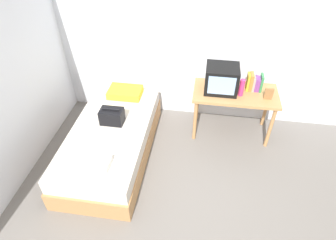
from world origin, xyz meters
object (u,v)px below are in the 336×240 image
object	(u,v)px
water_bottle	(242,88)
picture_frame	(269,94)
handbag	(112,116)
magazine	(94,151)
remote_dark	(106,162)
tv	(222,79)
desk	(235,97)
bed	(112,141)
pillow	(125,92)
folded_towel	(98,163)
book_row	(254,83)

from	to	relation	value
water_bottle	picture_frame	bearing A→B (deg)	-6.28
handbag	magazine	size ratio (longest dim) A/B	1.03
water_bottle	remote_dark	size ratio (longest dim) A/B	1.55
tv	desk	bearing A→B (deg)	-5.32
remote_dark	handbag	bearing A→B (deg)	101.27
bed	remote_dark	distance (m)	0.66
tv	remote_dark	distance (m)	1.87
bed	pillow	size ratio (longest dim) A/B	4.10
folded_towel	tv	bearing A→B (deg)	46.08
magazine	folded_towel	bearing A→B (deg)	-58.27
desk	picture_frame	world-z (taller)	picture_frame
book_row	folded_towel	world-z (taller)	book_row
desk	water_bottle	world-z (taller)	water_bottle
magazine	remote_dark	size ratio (longest dim) A/B	1.86
bed	water_bottle	world-z (taller)	water_bottle
tv	pillow	xyz separation A→B (m)	(-1.39, 0.02, -0.37)
picture_frame	book_row	bearing A→B (deg)	130.29
handbag	picture_frame	bearing A→B (deg)	13.73
book_row	folded_towel	distance (m)	2.32
pillow	magazine	size ratio (longest dim) A/B	1.68
water_bottle	remote_dark	bearing A→B (deg)	-140.68
water_bottle	magazine	world-z (taller)	water_bottle
picture_frame	pillow	world-z (taller)	picture_frame
book_row	magazine	bearing A→B (deg)	-146.50
tv	picture_frame	xyz separation A→B (m)	(0.63, -0.13, -0.10)
remote_dark	bed	bearing A→B (deg)	104.33
remote_dark	tv	bearing A→B (deg)	46.87
tv	water_bottle	bearing A→B (deg)	-17.71
desk	remote_dark	bearing A→B (deg)	-138.14
water_bottle	desk	bearing A→B (deg)	130.06
book_row	pillow	size ratio (longest dim) A/B	0.50
tv	folded_towel	size ratio (longest dim) A/B	1.57
book_row	remote_dark	world-z (taller)	book_row
desk	magazine	distance (m)	2.03
water_bottle	book_row	distance (m)	0.25
picture_frame	handbag	size ratio (longest dim) A/B	0.55
tv	magazine	size ratio (longest dim) A/B	1.52
water_bottle	handbag	size ratio (longest dim) A/B	0.81
book_row	remote_dark	xyz separation A→B (m)	(-1.70, -1.41, -0.34)
tv	remote_dark	size ratio (longest dim) A/B	2.82
pillow	magazine	distance (m)	1.20
water_bottle	remote_dark	world-z (taller)	water_bottle
handbag	folded_towel	bearing A→B (deg)	-85.37
tv	folded_towel	distance (m)	1.95
picture_frame	magazine	size ratio (longest dim) A/B	0.57
desk	folded_towel	bearing A→B (deg)	-138.65
book_row	magazine	world-z (taller)	book_row
bed	folded_towel	world-z (taller)	folded_towel
tv	pillow	bearing A→B (deg)	179.24
water_bottle	folded_towel	xyz separation A→B (m)	(-1.60, -1.29, -0.33)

